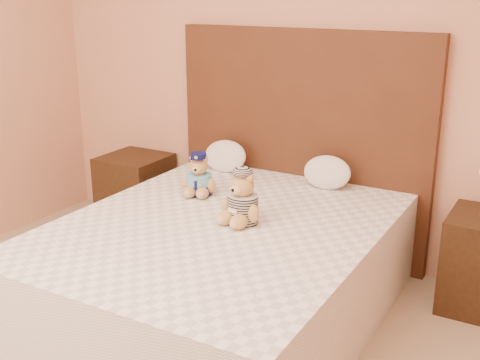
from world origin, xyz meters
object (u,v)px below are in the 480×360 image
nightstand_left (136,191)px  teddy_prisoner (242,197)px  pillow_left (225,155)px  bed (222,269)px  pillow_right (327,171)px  teddy_police (199,174)px

nightstand_left → teddy_prisoner: size_ratio=1.93×
nightstand_left → pillow_left: (0.77, 0.03, 0.39)m
pillow_left → bed: bearing=-60.2°
pillow_right → teddy_prisoner: bearing=-102.4°
teddy_prisoner → teddy_police: bearing=160.9°
bed → teddy_prisoner: 0.43m
teddy_prisoner → pillow_left: teddy_prisoner is taller
nightstand_left → pillow_right: size_ratio=1.80×
bed → teddy_police: 0.63m
bed → teddy_prisoner: (0.09, 0.06, 0.42)m
teddy_prisoner → pillow_left: bearing=137.8°
nightstand_left → teddy_prisoner: bearing=-28.8°
teddy_prisoner → nightstand_left: bearing=162.5°
pillow_left → pillow_right: (0.74, 0.00, -0.00)m
bed → teddy_prisoner: size_ratio=7.00×
pillow_left → pillow_right: pillow_left is taller
nightstand_left → pillow_right: bearing=1.1°
bed → pillow_left: bearing=119.8°
bed → teddy_police: (-0.35, 0.32, 0.40)m
nightstand_left → bed: bearing=-32.6°
nightstand_left → pillow_left: pillow_left is taller
pillow_right → nightstand_left: bearing=-178.9°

